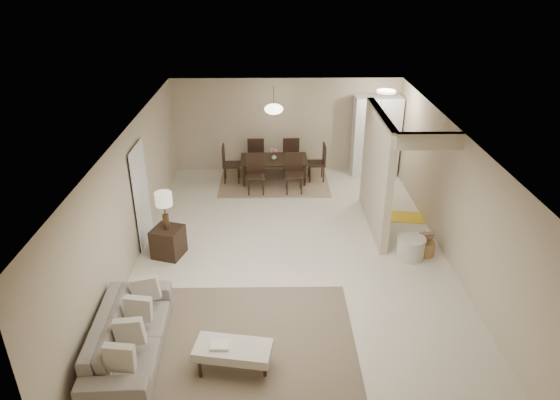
{
  "coord_description": "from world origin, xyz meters",
  "views": [
    {
      "loc": [
        -0.36,
        -8.32,
        5.24
      ],
      "look_at": [
        -0.23,
        0.34,
        1.05
      ],
      "focal_mm": 32.0,
      "sensor_mm": 36.0,
      "label": 1
    }
  ],
  "objects_px": {
    "sofa": "(130,335)",
    "ottoman_bench": "(233,351)",
    "wicker_basket": "(426,248)",
    "pantry_cabinet": "(376,136)",
    "dining_table": "(274,170)",
    "side_table": "(168,242)",
    "round_pouf": "(410,248)"
  },
  "relations": [
    {
      "from": "dining_table",
      "to": "pantry_cabinet",
      "type": "bearing_deg",
      "value": 8.86
    },
    {
      "from": "side_table",
      "to": "sofa",
      "type": "bearing_deg",
      "value": -91.05
    },
    {
      "from": "pantry_cabinet",
      "to": "dining_table",
      "type": "relative_size",
      "value": 1.23
    },
    {
      "from": "round_pouf",
      "to": "wicker_basket",
      "type": "bearing_deg",
      "value": 16.86
    },
    {
      "from": "ottoman_bench",
      "to": "wicker_basket",
      "type": "xyz_separation_m",
      "value": [
        3.56,
        2.95,
        -0.16
      ]
    },
    {
      "from": "side_table",
      "to": "round_pouf",
      "type": "distance_m",
      "value": 4.69
    },
    {
      "from": "round_pouf",
      "to": "wicker_basket",
      "type": "relative_size",
      "value": 1.61
    },
    {
      "from": "pantry_cabinet",
      "to": "ottoman_bench",
      "type": "height_order",
      "value": "pantry_cabinet"
    },
    {
      "from": "sofa",
      "to": "round_pouf",
      "type": "relative_size",
      "value": 4.24
    },
    {
      "from": "side_table",
      "to": "round_pouf",
      "type": "relative_size",
      "value": 1.07
    },
    {
      "from": "pantry_cabinet",
      "to": "side_table",
      "type": "distance_m",
      "value": 6.31
    },
    {
      "from": "sofa",
      "to": "dining_table",
      "type": "distance_m",
      "value": 6.67
    },
    {
      "from": "pantry_cabinet",
      "to": "wicker_basket",
      "type": "height_order",
      "value": "pantry_cabinet"
    },
    {
      "from": "pantry_cabinet",
      "to": "sofa",
      "type": "bearing_deg",
      "value": -125.2
    },
    {
      "from": "round_pouf",
      "to": "pantry_cabinet",
      "type": "bearing_deg",
      "value": 89.19
    },
    {
      "from": "pantry_cabinet",
      "to": "round_pouf",
      "type": "xyz_separation_m",
      "value": [
        -0.06,
        -4.25,
        -0.84
      ]
    },
    {
      "from": "sofa",
      "to": "wicker_basket",
      "type": "relative_size",
      "value": 6.83
    },
    {
      "from": "dining_table",
      "to": "sofa",
      "type": "bearing_deg",
      "value": -109.85
    },
    {
      "from": "wicker_basket",
      "to": "pantry_cabinet",
      "type": "bearing_deg",
      "value": 93.72
    },
    {
      "from": "sofa",
      "to": "dining_table",
      "type": "bearing_deg",
      "value": -20.95
    },
    {
      "from": "wicker_basket",
      "to": "dining_table",
      "type": "xyz_separation_m",
      "value": [
        -2.95,
        3.67,
        0.16
      ]
    },
    {
      "from": "sofa",
      "to": "ottoman_bench",
      "type": "relative_size",
      "value": 2.04
    },
    {
      "from": "wicker_basket",
      "to": "dining_table",
      "type": "height_order",
      "value": "dining_table"
    },
    {
      "from": "ottoman_bench",
      "to": "wicker_basket",
      "type": "distance_m",
      "value": 4.62
    },
    {
      "from": "sofa",
      "to": "round_pouf",
      "type": "xyz_separation_m",
      "value": [
        4.74,
        2.55,
        -0.13
      ]
    },
    {
      "from": "pantry_cabinet",
      "to": "round_pouf",
      "type": "height_order",
      "value": "pantry_cabinet"
    },
    {
      "from": "ottoman_bench",
      "to": "wicker_basket",
      "type": "relative_size",
      "value": 3.34
    },
    {
      "from": "wicker_basket",
      "to": "dining_table",
      "type": "bearing_deg",
      "value": 128.76
    },
    {
      "from": "sofa",
      "to": "side_table",
      "type": "xyz_separation_m",
      "value": [
        0.05,
        2.72,
        -0.05
      ]
    },
    {
      "from": "pantry_cabinet",
      "to": "round_pouf",
      "type": "relative_size",
      "value": 3.82
    },
    {
      "from": "pantry_cabinet",
      "to": "dining_table",
      "type": "distance_m",
      "value": 2.82
    },
    {
      "from": "round_pouf",
      "to": "dining_table",
      "type": "xyz_separation_m",
      "value": [
        -2.62,
        3.77,
        0.09
      ]
    }
  ]
}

